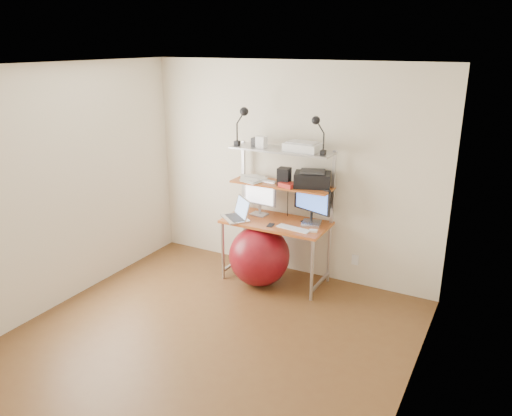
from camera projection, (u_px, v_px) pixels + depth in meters
The scene contains 20 objects.
room at pixel (204, 216), 4.32m from camera, with size 3.60×3.60×3.60m.
computer_desk at pixel (279, 202), 5.67m from camera, with size 1.20×0.60×1.57m.
wall_outlet at pixel (355, 260), 5.73m from camera, with size 0.08×0.01×0.12m, color white.
monitor_silver at pixel (260, 194), 5.83m from camera, with size 0.42×0.17×0.47m.
monitor_black at pixel (312, 201), 5.57m from camera, with size 0.49×0.21×0.50m.
laptop at pixel (238, 214), 5.75m from camera, with size 0.45×0.44×0.31m.
keyboard at pixel (293, 229), 5.44m from camera, with size 0.39×0.11×0.01m, color white.
mouse at pixel (313, 231), 5.36m from camera, with size 0.08×0.05×0.02m, color white.
mac_mini at pixel (312, 224), 5.55m from camera, with size 0.21×0.21×0.04m, color silver.
phone at pixel (271, 225), 5.55m from camera, with size 0.06×0.12×0.01m, color black.
printer at pixel (312, 179), 5.51m from camera, with size 0.46×0.37×0.19m.
nas_cube at pixel (284, 176), 5.59m from camera, with size 0.13×0.13×0.20m, color black.
red_box at pixel (287, 185), 5.52m from camera, with size 0.18×0.12×0.05m, color #AD231B.
scanner at pixel (303, 147), 5.42m from camera, with size 0.39×0.26×0.10m.
box_white at pixel (261, 142), 5.59m from camera, with size 0.11×0.09×0.13m, color white.
box_grey at pixel (256, 142), 5.69m from camera, with size 0.09×0.09×0.09m, color #313033.
clip_lamp_left at pixel (243, 118), 5.58m from camera, with size 0.18×0.10×0.44m.
clip_lamp_right at pixel (317, 127), 5.18m from camera, with size 0.16×0.09×0.40m.
exercise_ball at pixel (259, 256), 5.72m from camera, with size 0.70×0.70×0.70m, color maroon.
paper_stack at pixel (253, 179), 5.82m from camera, with size 0.40×0.41×0.02m.
Camera 1 is at (2.32, -3.38, 2.68)m, focal length 35.00 mm.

